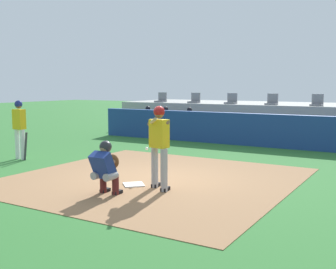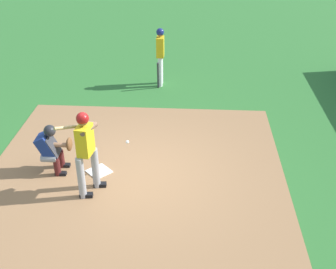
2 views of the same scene
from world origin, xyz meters
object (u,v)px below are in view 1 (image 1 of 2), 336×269
Objects in this scene: on_deck_batter at (20,126)px; stadium_seat_1 at (195,100)px; dugout_player_2 at (188,122)px; stadium_seat_2 at (231,101)px; stadium_seat_0 at (161,99)px; stadium_seat_3 at (272,102)px; batter_at_plate at (159,142)px; catcher_crouched at (106,166)px; dugout_player_0 at (146,120)px; home_plate at (134,184)px; stadium_seat_4 at (317,103)px; dugout_player_1 at (164,121)px.

stadium_seat_1 is (1.17, 9.22, 0.51)m from on_deck_batter.
dugout_player_2 is 2.71× the size of stadium_seat_2.
stadium_seat_3 is at bearing 0.00° from stadium_seat_0.
batter_at_plate is 3.76× the size of stadium_seat_3.
stadium_seat_0 is at bearing 141.91° from dugout_player_2.
dugout_player_2 is (-3.67, 8.18, -0.36)m from batter_at_plate.
stadium_seat_3 reaches higher than on_deck_batter.
on_deck_batter is (-4.87, 1.91, 0.41)m from catcher_crouched.
stadium_seat_0 is at bearing 121.51° from batter_at_plate.
dugout_player_2 is (1.91, 7.18, -0.35)m from on_deck_batter.
on_deck_batter is at bearing -108.16° from stadium_seat_2.
stadium_seat_3 is (4.88, 9.22, 0.51)m from on_deck_batter.
home_plate is at bearing -57.94° from dugout_player_0.
catcher_crouched is 10.42m from dugout_player_0.
stadium_seat_1 is at bearing 108.42° from catcher_crouched.
stadium_seat_0 is 3.71m from stadium_seat_2.
dugout_player_2 reaches higher than catcher_crouched.
stadium_seat_1 is at bearing 180.00° from stadium_seat_2.
on_deck_batter is 9.71m from stadium_seat_2.
batter_at_plate is at bearing -66.67° from stadium_seat_1.
dugout_player_2 is 2.71× the size of stadium_seat_1.
stadium_seat_4 reaches higher than catcher_crouched.
batter_at_plate is 5.66m from on_deck_batter.
stadium_seat_2 is at bearing 100.34° from home_plate.
batter_at_plate reaches higher than dugout_player_1.
stadium_seat_3 is at bearing 21.74° from dugout_player_0.
stadium_seat_0 reaches higher than batter_at_plate.
dugout_player_1 is at bearing -102.30° from stadium_seat_1.
on_deck_batter is (-4.88, 0.96, 1.00)m from home_plate.
stadium_seat_4 is (1.17, 10.21, 0.50)m from batter_at_plate.
stadium_seat_3 is at bearing 89.96° from catcher_crouched.
on_deck_batter is 7.23m from dugout_player_1.
batter_at_plate is 11.99m from stadium_seat_0.
batter_at_plate is at bearing -59.34° from dugout_player_1.
stadium_seat_4 is at bearing 22.83° from dugout_player_2.
catcher_crouched is at bearing -71.93° from dugout_player_2.
dugout_player_1 is 2.71× the size of stadium_seat_0.
stadium_seat_0 reaches higher than dugout_player_1.
stadium_seat_2 is at bearing 61.20° from dugout_player_2.
home_plate is 9.63m from dugout_player_0.
dugout_player_0 is 1.00× the size of dugout_player_2.
stadium_seat_2 is (-1.85, 11.13, 0.93)m from catcher_crouched.
catcher_crouched is at bearing -99.52° from stadium_seat_4.
stadium_seat_3 is (5.10, 2.03, 0.86)m from dugout_player_0.
stadium_seat_3 is at bearing 93.87° from batter_at_plate.
stadium_seat_4 is (3.71, 0.00, 0.00)m from stadium_seat_2.
on_deck_batter reaches higher than dugout_player_0.
home_plate is 0.22× the size of catcher_crouched.
catcher_crouched is 11.17m from stadium_seat_3.
stadium_seat_2 is (1.86, 0.00, 0.00)m from stadium_seat_1.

